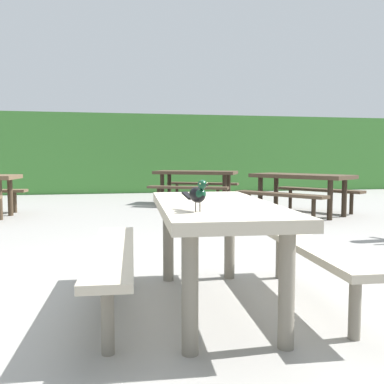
{
  "coord_description": "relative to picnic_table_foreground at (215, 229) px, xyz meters",
  "views": [
    {
      "loc": [
        -0.87,
        -3.14,
        1.05
      ],
      "look_at": [
        -0.35,
        -0.58,
        0.84
      ],
      "focal_mm": 40.55,
      "sensor_mm": 36.0,
      "label": 1
    }
  ],
  "objects": [
    {
      "name": "picnic_table_foreground",
      "position": [
        0.0,
        0.0,
        0.0
      ],
      "size": [
        1.78,
        1.84,
        0.74
      ],
      "color": "#B2A893",
      "rests_on": "ground"
    },
    {
      "name": "picnic_table_mid_left",
      "position": [
        2.75,
        4.42,
        0.0
      ],
      "size": [
        2.35,
        2.36,
        0.74
      ],
      "color": "#473828",
      "rests_on": "ground"
    },
    {
      "name": "bird_grackle",
      "position": [
        -0.22,
        -0.48,
        0.29
      ],
      "size": [
        0.12,
        0.28,
        0.18
      ],
      "color": "black",
      "rests_on": "picnic_table_foreground"
    },
    {
      "name": "picnic_table_mid_right",
      "position": [
        1.26,
        6.6,
        0.0
      ],
      "size": [
        2.27,
        2.26,
        0.74
      ],
      "color": "#473828",
      "rests_on": "ground"
    },
    {
      "name": "ground_plane",
      "position": [
        0.13,
        0.26,
        -0.56
      ],
      "size": [
        60.0,
        60.0,
        0.0
      ],
      "primitive_type": "plane",
      "color": "gray"
    },
    {
      "name": "hedge_wall",
      "position": [
        0.13,
        10.84,
        0.59
      ],
      "size": [
        28.0,
        2.17,
        2.3
      ],
      "primitive_type": "cube",
      "color": "#428438",
      "rests_on": "ground"
    }
  ]
}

